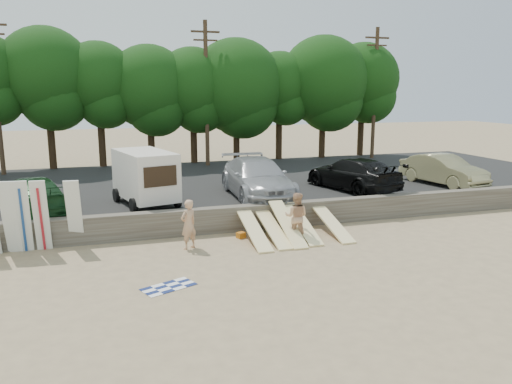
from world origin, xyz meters
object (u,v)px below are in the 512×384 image
car_2 (257,178)px  beachgoer_a (188,224)px  car_3 (353,174)px  car_1 (32,195)px  box_trailer (145,175)px  cooler (273,228)px  car_4 (443,170)px  beachgoer_b (296,217)px

car_2 → beachgoer_a: 6.02m
car_3 → beachgoer_a: car_3 is taller
car_1 → box_trailer: bearing=164.3°
car_2 → cooler: size_ratio=15.76×
car_3 → car_4: car_3 is taller
car_4 → car_1: bearing=169.6°
car_2 → beachgoer_b: size_ratio=3.33×
car_2 → beachgoer_a: car_2 is taller
box_trailer → beachgoer_b: (5.03, -4.58, -1.08)m
car_3 → beachgoer_a: bearing=14.7°
beachgoer_a → cooler: 3.77m
car_2 → beachgoer_a: bearing=-129.4°
beachgoer_a → car_2: bearing=-161.5°
beachgoer_b → cooler: 1.56m
car_3 → beachgoer_a: size_ratio=3.04×
car_1 → car_2: car_2 is taller
car_3 → beachgoer_b: bearing=31.6°
box_trailer → car_2: (4.98, 0.08, -0.41)m
car_1 → car_2: (9.40, 0.20, 0.15)m
car_3 → cooler: (-5.37, -3.61, -1.32)m
car_4 → beachgoer_a: car_4 is taller
box_trailer → car_2: bearing=-13.2°
beachgoer_b → cooler: (-0.46, 1.29, -0.74)m
car_2 → beachgoer_b: bearing=-87.6°
box_trailer → beachgoer_a: size_ratio=2.21×
car_3 → beachgoer_a: (-8.90, -4.74, -0.60)m
car_1 → beachgoer_b: car_1 is taller
car_4 → car_2: bearing=169.0°
car_2 → beachgoer_b: 4.71m
box_trailer → car_1: size_ratio=0.79×
beachgoer_b → box_trailer: bearing=-12.6°
box_trailer → car_4: (15.00, 0.08, -0.51)m
car_1 → car_2: bearing=164.0°
box_trailer → beachgoer_b: 6.89m
box_trailer → car_2: 5.00m
beachgoer_a → beachgoer_b: size_ratio=0.98×
car_4 → beachgoer_a: (-13.96, -4.50, -0.58)m
car_1 → car_3: bearing=164.5°
car_1 → car_4: size_ratio=1.06×
car_4 → cooler: bearing=-173.1°
beachgoer_a → beachgoer_b: bearing=147.3°
cooler → beachgoer_a: bearing=-149.1°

